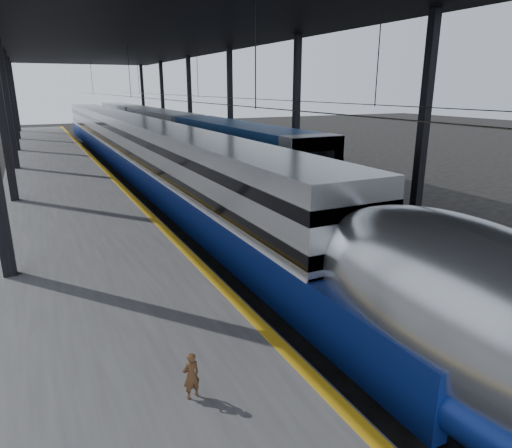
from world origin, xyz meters
TOP-DOWN VIEW (x-y plane):
  - ground at (0.00, 0.00)m, footprint 160.00×160.00m
  - platform at (-3.50, 20.00)m, footprint 6.00×80.00m
  - yellow_strip at (-0.70, 20.00)m, footprint 0.30×80.00m
  - rails at (4.50, 20.00)m, footprint 6.52×80.00m
  - canopy at (1.90, 20.00)m, footprint 18.00×75.00m
  - tgv_train at (2.00, 23.89)m, footprint 2.83×65.20m
  - second_train at (7.00, 35.92)m, footprint 2.90×56.05m
  - child at (-2.86, -2.42)m, footprint 0.35×0.26m

SIDE VIEW (x-z plane):
  - ground at x=0.00m, z-range 0.00..0.00m
  - rails at x=4.50m, z-range 0.00..0.16m
  - platform at x=-3.50m, z-range 0.00..1.00m
  - yellow_strip at x=-0.70m, z-range 1.00..1.01m
  - child at x=-2.86m, z-range 1.00..1.86m
  - tgv_train at x=2.00m, z-range -0.13..3.93m
  - second_train at x=7.00m, z-range 0.03..4.02m
  - canopy at x=1.90m, z-range 4.38..13.85m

